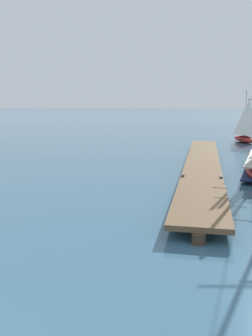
{
  "coord_description": "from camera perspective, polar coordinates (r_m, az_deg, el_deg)",
  "views": [
    {
      "loc": [
        3.94,
        -2.71,
        3.64
      ],
      "look_at": [
        1.95,
        9.8,
        1.4
      ],
      "focal_mm": 40.32,
      "sensor_mm": 36.0,
      "label": 1
    }
  ],
  "objects": [
    {
      "name": "distant_sailboat",
      "position": [
        35.41,
        17.77,
        6.96
      ],
      "size": [
        2.64,
        3.92,
        4.59
      ],
      "color": "#AD2823",
      "rests_on": "ground"
    },
    {
      "name": "floating_dock",
      "position": [
        20.8,
        11.52,
        0.76
      ],
      "size": [
        2.89,
        22.52,
        0.53
      ],
      "color": "brown",
      "rests_on": "ground"
    }
  ]
}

